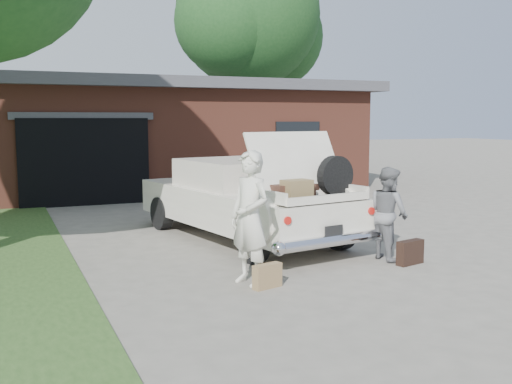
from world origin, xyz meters
name	(u,v)px	position (x,y,z in m)	size (l,w,h in m)	color
ground	(273,273)	(0.00, 0.00, 0.00)	(90.00, 90.00, 0.00)	gray
house	(150,135)	(0.98, 11.47, 1.67)	(12.80, 7.80, 3.30)	brown
tree_right	(250,22)	(6.57, 16.47, 6.25)	(7.02, 6.10, 9.58)	#38281E
sedan	(244,199)	(0.56, 2.43, 0.74)	(2.77, 5.30, 1.98)	silver
woman_left	(250,218)	(-0.51, -0.37, 0.89)	(0.65, 0.43, 1.78)	silver
woman_right	(388,213)	(2.03, 0.10, 0.73)	(0.71, 0.55, 1.45)	slate
suitcase_left	(267,276)	(-0.37, -0.63, 0.16)	(0.41, 0.13, 0.32)	#9A7A4E
suitcase_right	(410,252)	(2.13, -0.33, 0.18)	(0.48, 0.15, 0.37)	black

